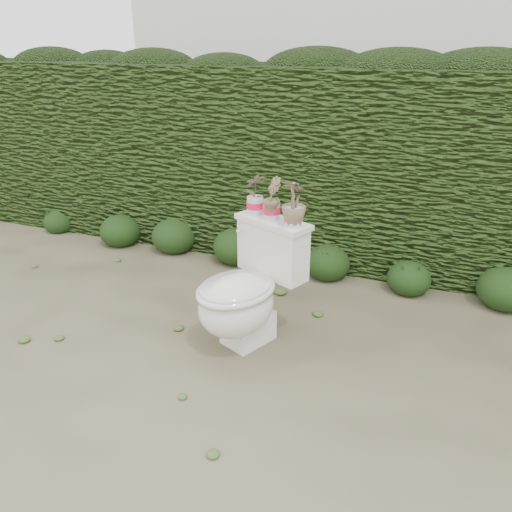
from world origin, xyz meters
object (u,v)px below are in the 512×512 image
at_px(toilet, 246,293).
at_px(potted_plant_left, 255,195).
at_px(potted_plant_right, 294,204).
at_px(potted_plant_center, 272,200).

xyz_separation_m(toilet, potted_plant_left, (-0.05, 0.28, 0.55)).
bearing_deg(potted_plant_right, potted_plant_left, -10.02).
xyz_separation_m(potted_plant_left, potted_plant_center, (0.13, -0.06, -0.00)).
distance_m(potted_plant_left, potted_plant_center, 0.14).
bearing_deg(toilet, potted_plant_right, 55.41).
bearing_deg(potted_plant_center, potted_plant_right, -127.52).
distance_m(potted_plant_left, potted_plant_right, 0.32).
relative_size(toilet, potted_plant_right, 3.03).
distance_m(toilet, potted_plant_right, 0.63).
xyz_separation_m(toilet, potted_plant_center, (0.08, 0.23, 0.54)).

